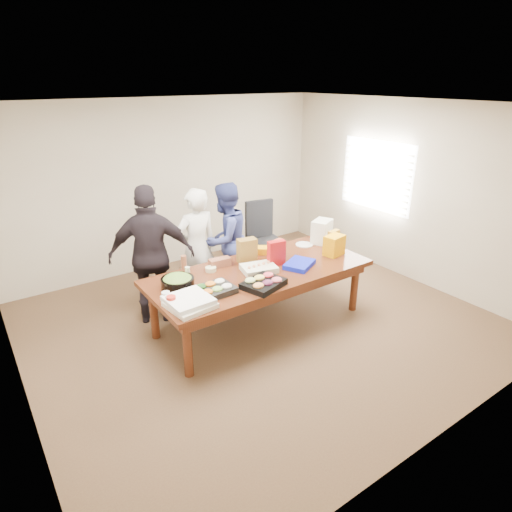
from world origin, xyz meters
TOP-DOWN VIEW (x-y plane):
  - floor at (0.00, 0.00)m, footprint 5.50×5.00m
  - ceiling at (0.00, 0.00)m, footprint 5.50×5.00m
  - wall_back at (0.00, 2.50)m, footprint 5.50×0.04m
  - wall_front at (0.00, -2.50)m, footprint 5.50×0.04m
  - wall_right at (2.75, 0.00)m, footprint 0.04×5.00m
  - window_panel at (2.72, 0.60)m, footprint 0.03×1.40m
  - window_blinds at (2.68, 0.60)m, footprint 0.04×1.36m
  - conference_table at (0.00, 0.00)m, footprint 2.80×1.20m
  - office_chair at (1.01, 1.23)m, footprint 0.65×0.65m
  - person_center at (-0.39, 0.93)m, footprint 0.61×0.41m
  - person_right at (0.12, 1.03)m, footprint 0.95×0.83m
  - person_left at (-1.05, 0.86)m, footprint 1.15×0.84m
  - veggie_tray at (-0.77, -0.20)m, footprint 0.45×0.36m
  - fruit_tray at (-0.23, -0.39)m, footprint 0.55×0.48m
  - sheet_cake at (-0.03, -0.01)m, footprint 0.47×0.40m
  - salad_bowl at (-1.05, 0.14)m, footprint 0.47×0.47m
  - chip_bag_blue at (0.48, -0.19)m, footprint 0.49×0.44m
  - chip_bag_red at (0.26, 0.01)m, footprint 0.24×0.13m
  - chip_bag_yellow at (1.25, 0.01)m, footprint 0.19×0.10m
  - chip_bag_orange at (0.36, 0.12)m, footprint 0.20×0.13m
  - mayo_jar at (0.14, 0.42)m, footprint 0.10×0.10m
  - mustard_bottle at (0.13, 0.44)m, footprint 0.08×0.08m
  - dressing_bottle at (-0.79, 0.49)m, footprint 0.08×0.08m
  - ranch_bottle at (-0.87, 0.24)m, footprint 0.07×0.07m
  - banana_bunch at (0.33, 0.45)m, footprint 0.31×0.28m
  - bread_loaf at (-0.35, 0.38)m, footprint 0.28×0.14m
  - kraft_bag at (0.02, 0.31)m, footprint 0.26×0.18m
  - red_cup at (-1.30, -0.24)m, footprint 0.11×0.11m
  - clear_cup_a at (-1.30, -0.20)m, footprint 0.09×0.09m
  - clear_cup_b at (-1.30, -0.11)m, footprint 0.10×0.10m
  - pizza_box_lower at (-1.14, -0.34)m, footprint 0.48×0.48m
  - pizza_box_upper at (-1.14, -0.32)m, footprint 0.46×0.46m
  - plate_a at (1.02, 0.35)m, footprint 0.31×0.31m
  - plate_b at (0.51, 0.42)m, footprint 0.34×0.34m
  - dip_bowl_a at (0.49, 0.32)m, footprint 0.19×0.19m
  - dip_bowl_b at (-0.51, 0.32)m, footprint 0.17×0.17m
  - grocery_bag_white at (1.30, 0.29)m, footprint 0.38×0.33m
  - grocery_bag_yellow at (1.11, -0.15)m, footprint 0.30×0.24m

SIDE VIEW (x-z plane):
  - floor at x=0.00m, z-range -0.02..0.00m
  - conference_table at x=0.00m, z-range 0.00..0.75m
  - office_chair at x=1.01m, z-range 0.00..1.11m
  - plate_a at x=1.02m, z-range 0.75..0.76m
  - plate_b at x=0.51m, z-range 0.75..0.77m
  - pizza_box_lower at x=-1.14m, z-range 0.75..0.80m
  - dip_bowl_b at x=-0.51m, z-range 0.75..0.80m
  - chip_bag_blue at x=0.48m, z-range 0.75..0.81m
  - dip_bowl_a at x=0.49m, z-range 0.75..0.81m
  - veggie_tray at x=-0.77m, z-range 0.75..0.82m
  - fruit_tray at x=-0.23m, z-range 0.75..0.82m
  - sheet_cake at x=-0.03m, z-range 0.75..0.82m
  - banana_bunch at x=0.33m, z-range 0.75..0.84m
  - bread_loaf at x=-0.35m, z-range 0.75..0.86m
  - clear_cup_a at x=-1.30m, z-range 0.75..0.87m
  - salad_bowl at x=-1.05m, z-range 0.75..0.87m
  - clear_cup_b at x=-1.30m, z-range 0.75..0.87m
  - mayo_jar at x=0.14m, z-range 0.75..0.88m
  - red_cup at x=-1.30m, z-range 0.75..0.88m
  - person_right at x=0.12m, z-range 0.00..1.64m
  - pizza_box_upper at x=-1.14m, z-range 0.80..0.85m
  - person_center at x=-0.39m, z-range 0.00..1.66m
  - ranch_bottle at x=-0.87m, z-range 0.75..0.93m
  - mustard_bottle at x=0.13m, z-range 0.75..0.94m
  - dressing_bottle at x=-0.79m, z-range 0.75..0.97m
  - grocery_bag_yellow at x=1.11m, z-range 0.75..1.02m
  - chip_bag_yellow at x=1.25m, z-range 0.75..1.02m
  - chip_bag_orange at x=0.36m, z-range 0.75..1.03m
  - person_left at x=-1.05m, z-range 0.00..1.81m
  - kraft_bag at x=0.02m, z-range 0.75..1.07m
  - chip_bag_red at x=0.26m, z-range 0.75..1.08m
  - grocery_bag_white at x=1.30m, z-range 0.75..1.08m
  - wall_back at x=0.00m, z-range 0.00..2.70m
  - wall_front at x=0.00m, z-range 0.00..2.70m
  - wall_right at x=2.75m, z-range 0.00..2.70m
  - window_panel at x=2.72m, z-range 0.95..2.05m
  - window_blinds at x=2.68m, z-range 1.00..2.00m
  - ceiling at x=0.00m, z-range 2.70..2.72m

